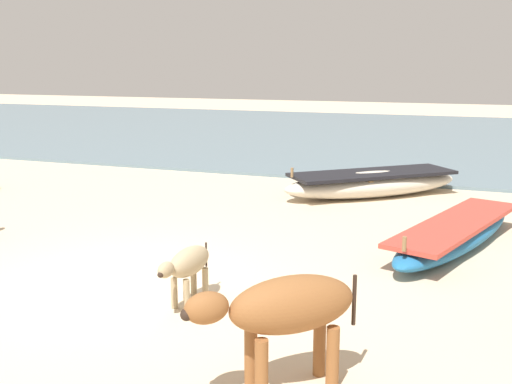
% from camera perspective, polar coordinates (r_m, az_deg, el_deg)
% --- Properties ---
extents(ground, '(80.00, 80.00, 0.00)m').
position_cam_1_polar(ground, '(8.31, -12.33, -8.44)').
color(ground, beige).
extents(sea_water, '(60.00, 20.00, 0.08)m').
position_cam_1_polar(sea_water, '(25.02, 10.26, 5.36)').
color(sea_water, slate).
rests_on(sea_water, ground).
extents(fishing_boat_1, '(2.14, 4.31, 0.62)m').
position_cam_1_polar(fishing_boat_1, '(10.10, 18.42, -3.71)').
color(fishing_boat_1, '#1E669E').
rests_on(fishing_boat_1, ground).
extents(fishing_boat_4, '(3.93, 3.57, 0.75)m').
position_cam_1_polar(fishing_boat_4, '(13.49, 10.95, 0.85)').
color(fishing_boat_4, beige).
rests_on(fishing_boat_4, ground).
extents(cow_adult_brown, '(1.41, 1.30, 1.06)m').
position_cam_1_polar(cow_adult_brown, '(5.36, 2.88, -11.07)').
color(cow_adult_brown, brown).
rests_on(cow_adult_brown, ground).
extents(calf_near_dun, '(0.37, 1.09, 0.70)m').
position_cam_1_polar(calf_near_dun, '(7.34, -6.46, -6.84)').
color(calf_near_dun, tan).
rests_on(calf_near_dun, ground).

